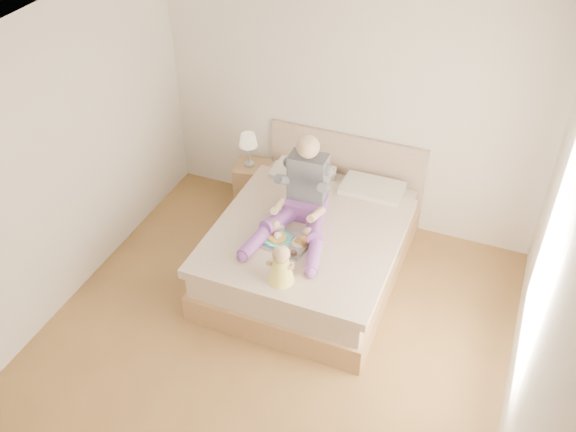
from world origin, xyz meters
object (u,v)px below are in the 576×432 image
at_px(adult, 302,200).
at_px(bed, 313,243).
at_px(nightstand, 254,184).
at_px(tray, 286,241).
at_px(baby, 281,266).

bearing_deg(adult, bed, 36.92).
distance_m(bed, nightstand, 1.28).
height_order(nightstand, adult, adult).
distance_m(bed, tray, 0.55).
bearing_deg(adult, nightstand, 133.04).
relative_size(nightstand, tray, 1.06).
bearing_deg(baby, nightstand, 114.91).
bearing_deg(tray, baby, -64.54).
relative_size(bed, tray, 4.69).
distance_m(adult, tray, 0.42).
xyz_separation_m(bed, adult, (-0.10, -0.08, 0.55)).
bearing_deg(baby, bed, 85.37).
relative_size(tray, baby, 1.24).
height_order(nightstand, tray, tray).
relative_size(adult, baby, 2.84).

